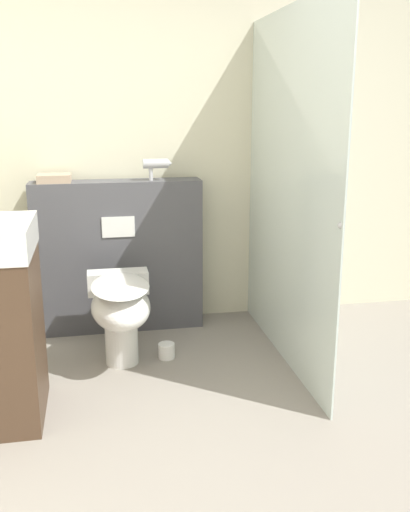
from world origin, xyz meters
name	(u,v)px	position (x,y,z in m)	size (l,w,h in m)	color
ground_plane	(247,493)	(0.00, 0.00, 0.00)	(12.00, 12.00, 0.00)	gray
wall_back	(173,150)	(0.00, 2.12, 1.25)	(8.00, 0.06, 2.50)	beige
partition_panel	(119,256)	(-0.42, 1.95, 0.53)	(1.16, 0.22, 1.07)	#4C4C51
shower_glass	(287,192)	(0.57, 1.28, 1.06)	(0.04, 1.63, 2.12)	silver
toilet	(121,308)	(-0.44, 1.31, 0.38)	(0.39, 0.69, 0.55)	white
hair_drier	(157,164)	(-0.14, 1.92, 1.17)	(0.20, 0.06, 0.15)	#B7B7BC
folded_towel	(54,178)	(-0.82, 1.95, 1.09)	(0.22, 0.19, 0.05)	tan
spare_toilet_roll	(166,351)	(-0.16, 1.37, 0.05)	(0.10, 0.10, 0.10)	white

